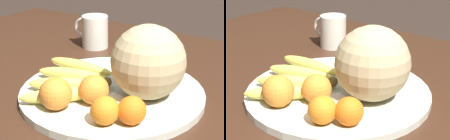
# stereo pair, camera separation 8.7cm
# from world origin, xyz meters

# --- Properties ---
(kitchen_table) EXTENTS (1.67, 1.07, 0.78)m
(kitchen_table) POSITION_xyz_m (0.00, 0.00, 0.69)
(kitchen_table) COLOR #3D2316
(kitchen_table) RESTS_ON ground_plane
(fruit_bowl) EXTENTS (0.44, 0.44, 0.02)m
(fruit_bowl) POSITION_xyz_m (-0.02, -0.03, 0.79)
(fruit_bowl) COLOR beige
(fruit_bowl) RESTS_ON kitchen_table
(melon) EXTENTS (0.17, 0.17, 0.17)m
(melon) POSITION_xyz_m (0.06, -0.01, 0.88)
(melon) COLOR tan
(melon) RESTS_ON fruit_bowl
(banana_bunch) EXTENTS (0.24, 0.25, 0.03)m
(banana_bunch) POSITION_xyz_m (-0.12, -0.07, 0.81)
(banana_bunch) COLOR brown
(banana_bunch) RESTS_ON fruit_bowl
(orange_front_left) EXTENTS (0.07, 0.07, 0.07)m
(orange_front_left) POSITION_xyz_m (-0.07, -0.17, 0.83)
(orange_front_left) COLOR orange
(orange_front_left) RESTS_ON fruit_bowl
(orange_front_right) EXTENTS (0.06, 0.06, 0.06)m
(orange_front_right) POSITION_xyz_m (0.05, -0.17, 0.82)
(orange_front_right) COLOR orange
(orange_front_right) RESTS_ON fruit_bowl
(orange_mid_center) EXTENTS (0.07, 0.07, 0.07)m
(orange_mid_center) POSITION_xyz_m (-0.02, -0.11, 0.83)
(orange_mid_center) COLOR orange
(orange_mid_center) RESTS_ON fruit_bowl
(orange_back_left) EXTENTS (0.06, 0.06, 0.06)m
(orange_back_left) POSITION_xyz_m (0.10, -0.14, 0.82)
(orange_back_left) COLOR orange
(orange_back_left) RESTS_ON fruit_bowl
(produce_tag) EXTENTS (0.08, 0.05, 0.00)m
(produce_tag) POSITION_xyz_m (0.03, -0.07, 0.79)
(produce_tag) COLOR white
(produce_tag) RESTS_ON fruit_bowl
(ceramic_mug) EXTENTS (0.12, 0.08, 0.10)m
(ceramic_mug) POSITION_xyz_m (-0.27, 0.24, 0.83)
(ceramic_mug) COLOR beige
(ceramic_mug) RESTS_ON kitchen_table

